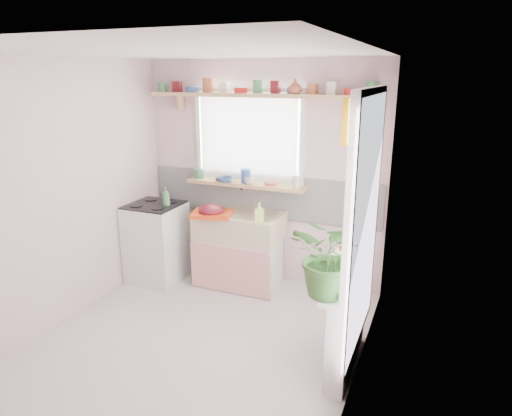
% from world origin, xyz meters
% --- Properties ---
extents(room, '(3.20, 3.20, 3.20)m').
position_xyz_m(room, '(0.66, 0.86, 1.37)').
color(room, beige).
rests_on(room, ground).
extents(sink_unit, '(0.95, 0.65, 1.11)m').
position_xyz_m(sink_unit, '(-0.15, 1.29, 0.43)').
color(sink_unit, white).
rests_on(sink_unit, ground).
extents(cooker, '(0.58, 0.58, 0.93)m').
position_xyz_m(cooker, '(-1.10, 1.05, 0.46)').
color(cooker, white).
rests_on(cooker, ground).
extents(radiator_ledge, '(0.22, 0.95, 0.78)m').
position_xyz_m(radiator_ledge, '(1.30, 0.20, 0.40)').
color(radiator_ledge, white).
rests_on(radiator_ledge, ground).
extents(windowsill, '(1.40, 0.22, 0.04)m').
position_xyz_m(windowsill, '(-0.15, 1.48, 1.14)').
color(windowsill, tan).
rests_on(windowsill, room).
extents(pine_shelf, '(2.52, 0.24, 0.04)m').
position_xyz_m(pine_shelf, '(0.00, 1.47, 2.12)').
color(pine_shelf, tan).
rests_on(pine_shelf, room).
extents(shelf_crockery, '(2.47, 0.11, 0.12)m').
position_xyz_m(shelf_crockery, '(-0.02, 1.47, 2.19)').
color(shelf_crockery, '#3F7F4C').
rests_on(shelf_crockery, pine_shelf).
extents(sill_crockery, '(1.35, 0.11, 0.12)m').
position_xyz_m(sill_crockery, '(-0.15, 1.48, 1.22)').
color(sill_crockery, '#3F7F4C').
rests_on(sill_crockery, windowsill).
extents(dish_tray, '(0.49, 0.41, 0.04)m').
position_xyz_m(dish_tray, '(-0.39, 1.10, 0.87)').
color(dish_tray, '#E54514').
rests_on(dish_tray, sink_unit).
extents(colander, '(0.31, 0.31, 0.13)m').
position_xyz_m(colander, '(-0.40, 1.10, 0.91)').
color(colander, maroon).
rests_on(colander, sink_unit).
extents(jade_plant, '(0.69, 0.66, 0.61)m').
position_xyz_m(jade_plant, '(1.21, -0.12, 1.08)').
color(jade_plant, '#346227').
rests_on(jade_plant, radiator_ledge).
extents(fruit_bowl, '(0.30, 0.30, 0.07)m').
position_xyz_m(fruit_bowl, '(1.21, 0.60, 0.81)').
color(fruit_bowl, silver).
rests_on(fruit_bowl, radiator_ledge).
extents(herb_pot, '(0.15, 0.13, 0.24)m').
position_xyz_m(herb_pot, '(1.33, -0.20, 0.89)').
color(herb_pot, '#39692A').
rests_on(herb_pot, radiator_ledge).
extents(soap_bottle_sink, '(0.11, 0.12, 0.20)m').
position_xyz_m(soap_bottle_sink, '(0.17, 1.10, 0.95)').
color(soap_bottle_sink, '#EFFC70').
rests_on(soap_bottle_sink, sink_unit).
extents(sill_cup, '(0.13, 0.13, 0.09)m').
position_xyz_m(sill_cup, '(-0.08, 1.42, 1.20)').
color(sill_cup, beige).
rests_on(sill_cup, windowsill).
extents(sill_bowl, '(0.20, 0.20, 0.06)m').
position_xyz_m(sill_bowl, '(-0.38, 1.42, 1.19)').
color(sill_bowl, '#3161A0').
rests_on(sill_bowl, windowsill).
extents(shelf_vase, '(0.18, 0.18, 0.15)m').
position_xyz_m(shelf_vase, '(0.43, 1.41, 2.21)').
color(shelf_vase, brown).
rests_on(shelf_vase, pine_shelf).
extents(cooker_bottle, '(0.10, 0.10, 0.21)m').
position_xyz_m(cooker_bottle, '(-0.94, 1.05, 1.02)').
color(cooker_bottle, '#44884B').
rests_on(cooker_bottle, cooker).
extents(fruit, '(0.20, 0.14, 0.10)m').
position_xyz_m(fruit, '(1.22, 0.61, 0.87)').
color(fruit, orange).
rests_on(fruit, fruit_bowl).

